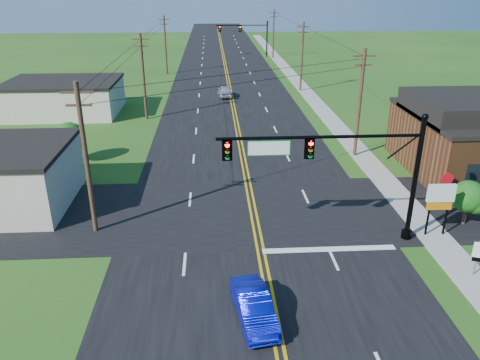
{
  "coord_description": "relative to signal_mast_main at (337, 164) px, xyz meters",
  "views": [
    {
      "loc": [
        -2.34,
        -15.18,
        13.83
      ],
      "look_at": [
        -0.81,
        10.0,
        3.1
      ],
      "focal_mm": 35.0,
      "sensor_mm": 36.0,
      "label": 1
    }
  ],
  "objects": [
    {
      "name": "road_cross",
      "position": [
        -4.34,
        4.0,
        -4.73
      ],
      "size": [
        70.0,
        10.0,
        0.04
      ],
      "primitive_type": "cube",
      "color": "black",
      "rests_on": "ground"
    },
    {
      "name": "shrub_corner",
      "position": [
        8.66,
        1.5,
        -2.9
      ],
      "size": [
        2.0,
        2.0,
        2.86
      ],
      "color": "#39231A",
      "rests_on": "ground"
    },
    {
      "name": "tree_left",
      "position": [
        -18.34,
        14.0,
        -2.59
      ],
      "size": [
        2.4,
        2.4,
        3.37
      ],
      "color": "#39231A",
      "rests_on": "ground"
    },
    {
      "name": "cream_bldg_far",
      "position": [
        -23.34,
        30.0,
        -2.89
      ],
      "size": [
        12.2,
        9.2,
        3.7
      ],
      "color": "beige",
      "rests_on": "ground"
    },
    {
      "name": "distant_car",
      "position": [
        -4.96,
        37.02,
        -4.02
      ],
      "size": [
        1.98,
        4.37,
        1.45
      ],
      "primitive_type": "imported",
      "rotation": [
        0.0,
        0.0,
        3.2
      ],
      "color": "#BAB9BF",
      "rests_on": "ground"
    },
    {
      "name": "sidewalk",
      "position": [
        6.16,
        32.0,
        -4.71
      ],
      "size": [
        2.0,
        160.0,
        0.08
      ],
      "primitive_type": "cube",
      "color": "gray",
      "rests_on": "ground"
    },
    {
      "name": "utility_pole_right_c",
      "position": [
        5.46,
        70.0,
        -0.03
      ],
      "size": [
        1.8,
        0.28,
        9.0
      ],
      "color": "#39231A",
      "rests_on": "ground"
    },
    {
      "name": "utility_pole_right_a",
      "position": [
        5.46,
        14.0,
        -0.03
      ],
      "size": [
        1.8,
        0.28,
        9.0
      ],
      "color": "#39231A",
      "rests_on": "ground"
    },
    {
      "name": "pylon_sign",
      "position": [
        6.24,
        0.24,
        -2.36
      ],
      "size": [
        1.6,
        0.25,
        3.27
      ],
      "rotation": [
        0.0,
        0.0,
        -0.02
      ],
      "color": "black",
      "rests_on": "ground"
    },
    {
      "name": "route_sign",
      "position": [
        6.42,
        -3.92,
        -3.43
      ],
      "size": [
        0.55,
        0.21,
        2.27
      ],
      "rotation": [
        0.0,
        0.0,
        -0.32
      ],
      "color": "slate",
      "rests_on": "ground"
    },
    {
      "name": "tree_right_back",
      "position": [
        11.66,
        18.0,
        -2.15
      ],
      "size": [
        3.0,
        3.0,
        4.1
      ],
      "color": "#39231A",
      "rests_on": "ground"
    },
    {
      "name": "utility_pole_left_b",
      "position": [
        -13.84,
        27.0,
        -0.03
      ],
      "size": [
        1.8,
        0.28,
        9.0
      ],
      "color": "#39231A",
      "rests_on": "ground"
    },
    {
      "name": "signal_mast_main",
      "position": [
        0.0,
        0.0,
        0.0
      ],
      "size": [
        11.3,
        0.6,
        7.48
      ],
      "color": "black",
      "rests_on": "ground"
    },
    {
      "name": "blue_car",
      "position": [
        -5.07,
        -6.57,
        -4.08
      ],
      "size": [
        2.06,
        4.24,
        1.34
      ],
      "primitive_type": "imported",
      "rotation": [
        0.0,
        0.0,
        0.16
      ],
      "color": "#070FA2",
      "rests_on": "ground"
    },
    {
      "name": "road_main",
      "position": [
        -4.34,
        42.0,
        -4.73
      ],
      "size": [
        16.0,
        220.0,
        0.04
      ],
      "primitive_type": "cube",
      "color": "black",
      "rests_on": "ground"
    },
    {
      "name": "utility_pole_right_b",
      "position": [
        5.46,
        40.0,
        -0.03
      ],
      "size": [
        1.8,
        0.28,
        9.0
      ],
      "color": "#39231A",
      "rests_on": "ground"
    },
    {
      "name": "stop_sign",
      "position": [
        8.52,
        3.98,
        -3.0
      ],
      "size": [
        0.86,
        0.1,
        2.43
      ],
      "rotation": [
        0.0,
        0.0,
        -0.01
      ],
      "color": "slate",
      "rests_on": "ground"
    },
    {
      "name": "ground",
      "position": [
        -4.34,
        -8.0,
        -4.75
      ],
      "size": [
        260.0,
        260.0,
        0.0
      ],
      "primitive_type": "plane",
      "color": "#1D4814",
      "rests_on": "ground"
    },
    {
      "name": "utility_pole_left_c",
      "position": [
        -13.84,
        54.0,
        -0.03
      ],
      "size": [
        1.8,
        0.28,
        9.0
      ],
      "color": "#39231A",
      "rests_on": "ground"
    },
    {
      "name": "utility_pole_left_a",
      "position": [
        -13.84,
        2.0,
        -0.03
      ],
      "size": [
        1.8,
        0.28,
        9.0
      ],
      "color": "#39231A",
      "rests_on": "ground"
    },
    {
      "name": "signal_mast_far",
      "position": [
        0.1,
        72.0,
        -0.2
      ],
      "size": [
        10.98,
        0.6,
        7.48
      ],
      "color": "black",
      "rests_on": "ground"
    }
  ]
}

